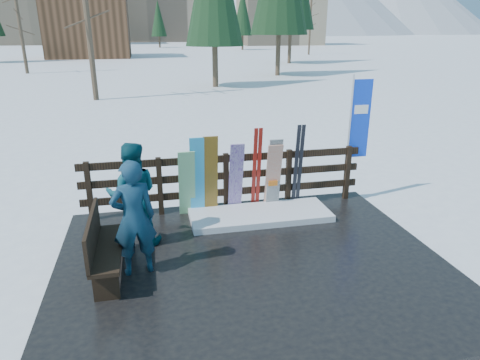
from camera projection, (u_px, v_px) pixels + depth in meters
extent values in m
plane|color=white|center=(252.00, 267.00, 6.69)|extent=(700.00, 700.00, 0.00)
cube|color=black|center=(252.00, 265.00, 6.68)|extent=(6.00, 5.00, 0.08)
cube|color=black|center=(89.00, 192.00, 7.97)|extent=(0.10, 0.10, 1.15)
cube|color=black|center=(160.00, 186.00, 8.23)|extent=(0.10, 0.10, 1.15)
cube|color=black|center=(226.00, 181.00, 8.50)|extent=(0.10, 0.10, 1.15)
cube|color=black|center=(288.00, 177.00, 8.76)|extent=(0.10, 0.10, 1.15)
cube|color=black|center=(347.00, 173.00, 9.02)|extent=(0.10, 0.10, 1.15)
cube|color=black|center=(226.00, 192.00, 8.57)|extent=(5.60, 0.05, 0.14)
cube|color=black|center=(226.00, 176.00, 8.45)|extent=(5.60, 0.05, 0.14)
cube|color=black|center=(226.00, 159.00, 8.34)|extent=(5.60, 0.05, 0.14)
cube|color=white|center=(260.00, 215.00, 8.23)|extent=(2.68, 1.00, 0.12)
cube|color=black|center=(108.00, 249.00, 6.16)|extent=(0.40, 1.50, 0.06)
cube|color=black|center=(106.00, 285.00, 5.68)|extent=(0.34, 0.06, 0.45)
cube|color=black|center=(112.00, 243.00, 6.78)|extent=(0.34, 0.06, 0.45)
cube|color=black|center=(92.00, 233.00, 6.03)|extent=(0.05, 1.50, 0.50)
cube|color=#31ABE2|center=(197.00, 177.00, 8.10)|extent=(0.27, 0.26, 1.58)
cube|color=white|center=(187.00, 184.00, 8.10)|extent=(0.31, 0.29, 1.33)
cube|color=orange|center=(210.00, 176.00, 8.15)|extent=(0.28, 0.26, 1.59)
cube|color=silver|center=(236.00, 178.00, 8.28)|extent=(0.27, 0.37, 1.43)
cube|color=black|center=(274.00, 174.00, 8.43)|extent=(0.27, 0.22, 1.46)
cube|color=silver|center=(273.00, 177.00, 8.44)|extent=(0.30, 0.30, 1.36)
cube|color=maroon|center=(254.00, 169.00, 8.38)|extent=(0.07, 0.25, 1.69)
cube|color=maroon|center=(259.00, 169.00, 8.40)|extent=(0.07, 0.25, 1.69)
cube|color=black|center=(296.00, 166.00, 8.55)|extent=(0.08, 0.21, 1.71)
cube|color=black|center=(300.00, 166.00, 8.56)|extent=(0.08, 0.21, 1.71)
cylinder|color=silver|center=(349.00, 139.00, 8.82)|extent=(0.04, 0.04, 2.60)
cube|color=blue|center=(360.00, 119.00, 8.73)|extent=(0.42, 0.02, 1.60)
imported|color=navy|center=(134.00, 218.00, 6.13)|extent=(0.71, 0.53, 1.75)
imported|color=#0D4552|center=(133.00, 194.00, 7.00)|extent=(0.88, 0.70, 1.76)
cube|color=tan|center=(50.00, 4.00, 100.55)|extent=(22.00, 14.00, 18.00)
cube|color=gray|center=(165.00, 2.00, 123.94)|extent=(26.00, 16.00, 22.00)
cube|color=tan|center=(280.00, 13.00, 97.88)|extent=(18.00, 12.00, 14.00)
cube|color=brown|center=(88.00, 25.00, 54.39)|extent=(10.00, 8.00, 8.00)
cone|color=black|center=(214.00, 2.00, 25.87)|extent=(3.63, 3.63, 10.08)
cylinder|color=#382B1E|center=(19.00, 19.00, 34.35)|extent=(0.28, 0.28, 8.58)
cylinder|color=#382B1E|center=(310.00, 19.00, 60.17)|extent=(0.28, 0.28, 9.54)
cone|color=black|center=(105.00, 6.00, 58.56)|extent=(4.68, 4.68, 13.01)
cone|color=black|center=(243.00, 21.00, 74.59)|extent=(3.51, 3.51, 9.74)
cone|color=black|center=(159.00, 25.00, 83.95)|extent=(3.06, 3.06, 8.50)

